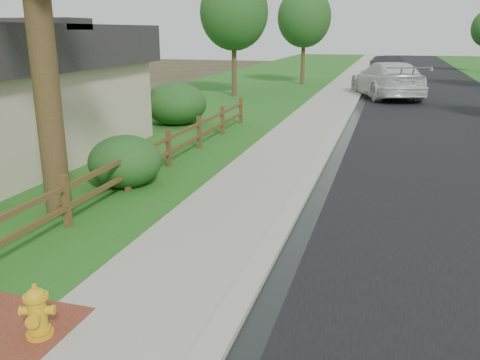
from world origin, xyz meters
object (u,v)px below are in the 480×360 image
(ranch_fence, at_px, (149,156))
(white_suv, at_px, (387,79))
(fire_hydrant, at_px, (37,313))
(dark_car_mid, at_px, (399,70))

(ranch_fence, xyz_separation_m, white_suv, (5.60, 19.24, 0.41))
(ranch_fence, height_order, fire_hydrant, ranch_fence)
(dark_car_mid, bearing_deg, ranch_fence, 57.87)
(fire_hydrant, relative_size, white_suv, 0.10)
(white_suv, bearing_deg, ranch_fence, 55.65)
(fire_hydrant, xyz_separation_m, white_suv, (3.70, 26.21, 0.60))
(ranch_fence, xyz_separation_m, dark_car_mid, (6.40, 32.28, 0.07))
(white_suv, distance_m, dark_car_mid, 13.07)
(ranch_fence, bearing_deg, dark_car_mid, 78.79)
(ranch_fence, distance_m, dark_car_mid, 32.91)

